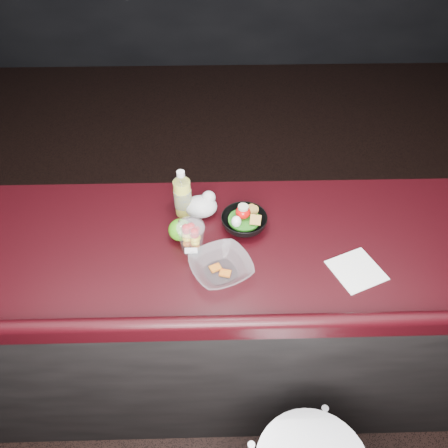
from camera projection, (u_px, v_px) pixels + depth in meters
The scene contains 10 objects.
ground at pixel (234, 431), 2.11m from camera, with size 8.00×8.00×0.00m, color black.
room_shell at pixel (249, 67), 0.82m from camera, with size 8.00×8.00×8.00m.
counter at pixel (233, 319), 1.96m from camera, with size 4.06×0.71×1.02m.
lemonade_bottle at pixel (183, 197), 1.66m from camera, with size 0.07×0.07×0.21m.
fruit_cup at pixel (191, 236), 1.53m from camera, with size 0.10×0.10×0.14m.
green_apple at pixel (180, 230), 1.60m from camera, with size 0.09×0.09×0.09m.
plastic_bag at pixel (202, 205), 1.69m from camera, with size 0.13×0.11×0.09m.
snack_bowl at pixel (244, 221), 1.64m from camera, with size 0.19×0.19×0.10m.
takeout_bowl at pixel (221, 267), 1.49m from camera, with size 0.27×0.27×0.05m.
paper_napkin at pixel (356, 270), 1.51m from camera, with size 0.16×0.16×0.00m, color white.
Camera 1 is at (-0.07, -0.79, 2.20)m, focal length 35.00 mm.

